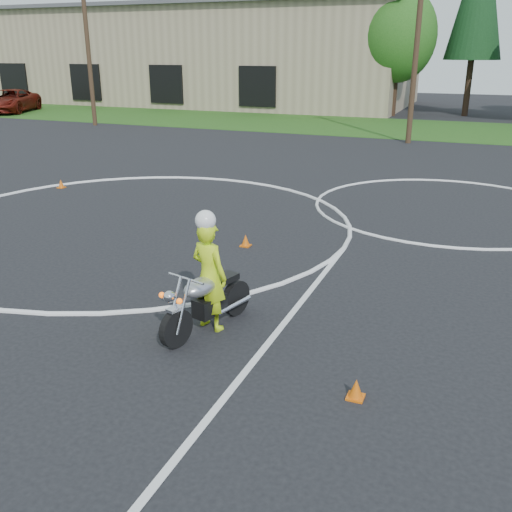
% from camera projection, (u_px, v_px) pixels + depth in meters
% --- Properties ---
extents(ground, '(120.00, 120.00, 0.00)m').
position_uv_depth(ground, '(66.00, 256.00, 13.55)').
color(ground, black).
rests_on(ground, ground).
extents(grass_strip, '(120.00, 10.00, 0.02)m').
position_uv_depth(grass_strip, '(343.00, 125.00, 37.06)').
color(grass_strip, '#1E4714').
rests_on(grass_strip, ground).
extents(course_markings, '(19.05, 19.05, 0.12)m').
position_uv_depth(course_markings, '(226.00, 218.00, 16.56)').
color(course_markings, silver).
rests_on(course_markings, ground).
extents(primary_motorcycle, '(0.97, 2.15, 1.16)m').
position_uv_depth(primary_motorcycle, '(206.00, 301.00, 9.77)').
color(primary_motorcycle, black).
rests_on(primary_motorcycle, ground).
extents(rider_primary_grp, '(0.81, 0.64, 2.15)m').
position_uv_depth(rider_primary_grp, '(209.00, 272.00, 9.72)').
color(rider_primary_grp, '#C3E918').
rests_on(rider_primary_grp, ground).
extents(pickup_grp, '(4.94, 6.87, 1.74)m').
position_uv_depth(pickup_grp, '(10.00, 101.00, 44.53)').
color(pickup_grp, '#551109').
rests_on(pickup_grp, ground).
extents(traffic_cones, '(19.69, 14.19, 0.30)m').
position_uv_depth(traffic_cones, '(229.00, 239.00, 14.31)').
color(traffic_cones, '#DD5D0B').
rests_on(traffic_cones, ground).
extents(warehouse, '(41.00, 17.00, 8.30)m').
position_uv_depth(warehouse, '(191.00, 55.00, 53.35)').
color(warehouse, tan).
rests_on(warehouse, ground).
extents(utility_poles, '(41.60, 1.12, 10.00)m').
position_uv_depth(utility_poles, '(417.00, 38.00, 28.30)').
color(utility_poles, '#473321').
rests_on(utility_poles, ground).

